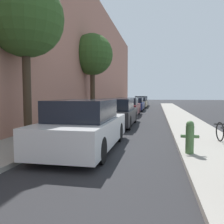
% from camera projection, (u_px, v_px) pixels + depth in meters
% --- Properties ---
extents(ground_plane, '(120.00, 120.00, 0.00)m').
position_uv_depth(ground_plane, '(137.00, 119.00, 15.44)').
color(ground_plane, '#28282B').
extents(sidewalk_left, '(2.00, 52.00, 0.12)m').
position_uv_depth(sidewalk_left, '(95.00, 118.00, 15.98)').
color(sidewalk_left, '#9E998E').
rests_on(sidewalk_left, ground).
extents(sidewalk_right, '(2.00, 52.00, 0.12)m').
position_uv_depth(sidewalk_right, '(183.00, 119.00, 14.88)').
color(sidewalk_right, '#9E998E').
rests_on(sidewalk_right, ground).
extents(building_facade_left, '(0.70, 52.00, 10.03)m').
position_uv_depth(building_facade_left, '(75.00, 45.00, 15.87)').
color(building_facade_left, tan).
rests_on(building_facade_left, ground).
extents(parked_car_white, '(1.81, 4.42, 1.49)m').
position_uv_depth(parked_car_white, '(85.00, 126.00, 6.94)').
color(parked_car_white, black).
rests_on(parked_car_white, ground).
extents(parked_car_black, '(1.81, 4.67, 1.43)m').
position_uv_depth(parked_car_black, '(117.00, 113.00, 12.34)').
color(parked_car_black, black).
rests_on(parked_car_black, ground).
extents(parked_car_maroon, '(1.71, 4.48, 1.39)m').
position_uv_depth(parked_car_maroon, '(128.00, 107.00, 18.23)').
color(parked_car_maroon, black).
rests_on(parked_car_maroon, ground).
extents(parked_car_navy, '(1.79, 4.62, 1.33)m').
position_uv_depth(parked_car_navy, '(135.00, 104.00, 23.90)').
color(parked_car_navy, black).
rests_on(parked_car_navy, ground).
extents(parked_car_champagne, '(1.89, 4.02, 1.27)m').
position_uv_depth(parked_car_champagne, '(139.00, 103.00, 29.00)').
color(parked_car_champagne, black).
rests_on(parked_car_champagne, ground).
extents(parked_car_grey, '(1.89, 4.10, 1.41)m').
position_uv_depth(parked_car_grey, '(141.00, 101.00, 33.65)').
color(parked_car_grey, black).
rests_on(parked_car_grey, ground).
extents(street_tree_near, '(2.69, 2.69, 5.52)m').
position_uv_depth(street_tree_near, '(25.00, 19.00, 8.05)').
color(street_tree_near, '#423323').
rests_on(street_tree_near, sidewalk_left).
extents(street_tree_far, '(2.95, 2.95, 5.87)m').
position_uv_depth(street_tree_far, '(92.00, 55.00, 16.75)').
color(street_tree_far, '#423323').
rests_on(street_tree_far, sidewalk_left).
extents(fire_hydrant, '(0.46, 0.21, 0.85)m').
position_uv_depth(fire_hydrant, '(190.00, 137.00, 6.02)').
color(fire_hydrant, '#47703D').
rests_on(fire_hydrant, sidewalk_right).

